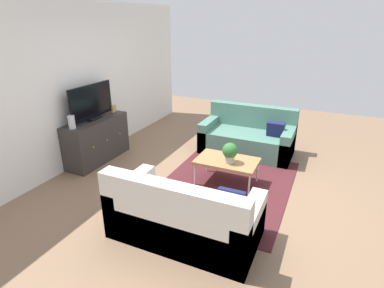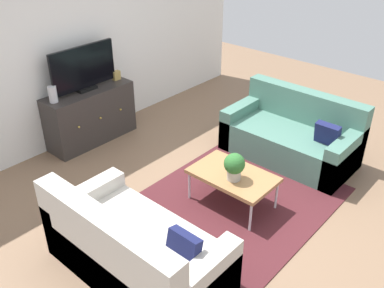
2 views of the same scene
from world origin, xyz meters
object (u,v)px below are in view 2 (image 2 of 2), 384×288
at_px(coffee_table, 233,176).
at_px(mantel_clock, 116,75).
at_px(potted_plant, 234,166).
at_px(flat_screen_tv, 83,69).
at_px(couch_right_side, 293,136).
at_px(tv_console, 91,116).
at_px(glass_vase, 53,94).
at_px(couch_left_side, 131,253).

bearing_deg(coffee_table, mantel_clock, 80.66).
relative_size(potted_plant, flat_screen_tv, 0.32).
xyz_separation_m(couch_right_side, flat_screen_tv, (-1.52, 2.39, 0.79)).
xyz_separation_m(tv_console, glass_vase, (-0.52, 0.00, 0.49)).
height_order(couch_right_side, tv_console, couch_right_side).
height_order(potted_plant, tv_console, tv_console).
distance_m(couch_right_side, flat_screen_tv, 2.94).
bearing_deg(glass_vase, potted_plant, -77.08).
bearing_deg(couch_right_side, mantel_clock, 112.89).
bearing_deg(couch_right_side, glass_vase, 130.68).
relative_size(flat_screen_tv, mantel_clock, 7.57).
distance_m(coffee_table, flat_screen_tv, 2.53).
relative_size(glass_vase, mantel_clock, 1.65).
bearing_deg(mantel_clock, tv_console, -180.00).
xyz_separation_m(couch_left_side, potted_plant, (1.40, -0.10, 0.29)).
distance_m(couch_left_side, coffee_table, 1.48).
distance_m(couch_right_side, tv_console, 2.82).
relative_size(couch_left_side, tv_console, 1.32).
height_order(tv_console, flat_screen_tv, flat_screen_tv).
xyz_separation_m(flat_screen_tv, mantel_clock, (0.52, -0.02, -0.24)).
relative_size(couch_left_side, potted_plant, 5.44).
bearing_deg(couch_left_side, mantel_clock, 51.73).
bearing_deg(glass_vase, tv_console, -0.00).
xyz_separation_m(couch_right_side, potted_plant, (-1.47, -0.10, 0.29)).
bearing_deg(coffee_table, tv_console, 92.92).
distance_m(potted_plant, flat_screen_tv, 2.54).
bearing_deg(couch_left_side, couch_right_side, 0.00).
bearing_deg(glass_vase, flat_screen_tv, 2.21).
distance_m(potted_plant, mantel_clock, 2.53).
height_order(coffee_table, potted_plant, potted_plant).
xyz_separation_m(couch_right_side, glass_vase, (-2.04, 2.37, 0.59)).
relative_size(coffee_table, mantel_clock, 7.15).
bearing_deg(mantel_clock, couch_left_side, -128.27).
bearing_deg(mantel_clock, flat_screen_tv, 177.79).
distance_m(couch_left_side, glass_vase, 2.59).
distance_m(couch_right_side, coffee_table, 1.40).
relative_size(couch_left_side, coffee_table, 1.82).
relative_size(couch_left_side, glass_vase, 7.91).
bearing_deg(mantel_clock, coffee_table, -99.34).
relative_size(tv_console, flat_screen_tv, 1.30).
bearing_deg(couch_right_side, tv_console, 122.66).
height_order(coffee_table, tv_console, tv_console).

